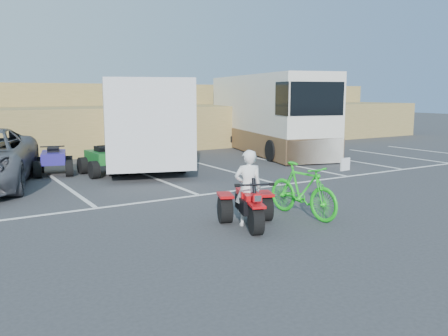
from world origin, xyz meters
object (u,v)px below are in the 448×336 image
green_dirt_bike (302,190)px  cargo_trailer (142,120)px  rv_motorhome (267,119)px  rider (248,188)px  quad_atv_blue (55,175)px  quad_atv_green (103,175)px  red_trike_atv (250,227)px

green_dirt_bike → cargo_trailer: 8.43m
cargo_trailer → rv_motorhome: rv_motorhome is taller
rider → cargo_trailer: size_ratio=0.22×
rider → quad_atv_blue: 8.52m
rider → quad_atv_blue: size_ratio=0.99×
rider → rv_motorhome: (7.74, 9.85, 0.69)m
rider → quad_atv_green: 7.46m
rider → quad_atv_green: size_ratio=0.96×
rider → green_dirt_bike: 1.39m
rv_motorhome → quad_atv_green: size_ratio=6.02×
red_trike_atv → rider: 0.78m
rider → red_trike_atv: bearing=90.0°
cargo_trailer → rv_motorhome: 6.84m
green_dirt_bike → quad_atv_blue: 8.98m
quad_atv_green → rider: bearing=-87.8°
green_dirt_bike → rv_motorhome: rv_motorhome is taller
red_trike_atv → quad_atv_blue: quad_atv_blue is taller
rider → green_dirt_bike: (1.37, -0.05, -0.19)m
quad_atv_blue → quad_atv_green: (1.34, -0.86, 0.00)m
red_trike_atv → cargo_trailer: (1.14, 8.44, 1.67)m
rider → quad_atv_green: bearing=-63.5°
rider → rv_motorhome: bearing=-107.0°
red_trike_atv → green_dirt_bike: size_ratio=0.77×
rv_motorhome → quad_atv_green: 8.90m
red_trike_atv → rider: rider is taller
red_trike_atv → green_dirt_bike: green_dirt_bike is taller
red_trike_atv → cargo_trailer: cargo_trailer is taller
quad_atv_blue → red_trike_atv: bearing=-63.0°
rider → quad_atv_green: (-0.68, 7.38, -0.77)m
red_trike_atv → quad_atv_green: 7.55m
rv_motorhome → quad_atv_green: bearing=-149.8°
green_dirt_bike → quad_atv_blue: green_dirt_bike is taller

